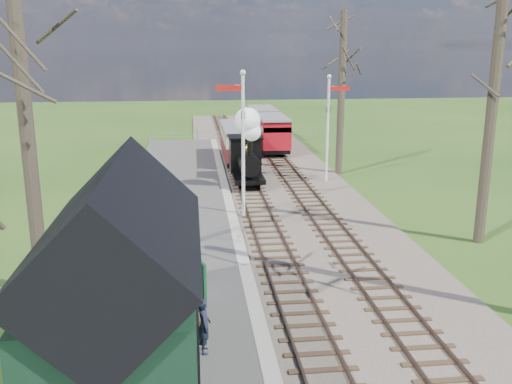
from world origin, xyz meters
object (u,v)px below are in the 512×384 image
semaphore_near (241,134)px  locomotive (247,151)px  bench (188,308)px  semaphore_far (329,120)px  red_carriage_b (262,122)px  sign_board (201,279)px  red_carriage_a (272,133)px  coach (238,141)px  person (204,326)px  station_shed (123,288)px

semaphore_near → locomotive: 5.89m
locomotive → bench: (-3.01, -15.07, -1.36)m
semaphore_far → red_carriage_b: semaphore_far is taller
locomotive → red_carriage_b: (2.61, 14.61, -0.48)m
sign_board → bench: 1.40m
semaphore_near → red_carriage_a: (3.37, 14.69, -2.21)m
coach → bench: coach is taller
locomotive → person: size_ratio=3.03×
coach → red_carriage_b: red_carriage_b is taller
semaphore_near → locomotive: size_ratio=1.53×
red_carriage_a → red_carriage_b: 5.50m
person → bench: bearing=10.5°
person → semaphore_far: bearing=-25.1°
person → red_carriage_a: bearing=-14.3°
station_shed → coach: bearing=79.7°
semaphore_near → person: semaphore_near is taller
station_shed → person: size_ratio=4.71×
red_carriage_b → coach: bearing=-106.9°
station_shed → semaphore_near: 12.58m
red_carriage_b → bench: red_carriage_b is taller
station_shed → red_carriage_a: size_ratio=1.32×
semaphore_near → sign_board: 8.85m
sign_board → locomotive: bearing=79.1°
station_shed → red_carriage_b: (6.90, 32.19, -0.86)m
station_shed → coach: (4.30, 23.64, -0.88)m
locomotive → red_carriage_b: 14.84m
semaphore_far → red_carriage_a: bearing=101.5°
station_shed → semaphore_far: bearing=64.3°
station_shed → sign_board: size_ratio=5.62×
semaphore_near → red_carriage_a: size_ratio=1.30×
coach → sign_board: size_ratio=5.79×
sign_board → coach: bearing=82.4°
red_carriage_a → person: red_carriage_a is taller
coach → bench: 21.36m
coach → sign_board: coach is taller
semaphore_near → bench: 10.23m
locomotive → station_shed: bearing=-103.7°
red_carriage_b → bench: size_ratio=3.76×
locomotive → person: (-2.62, -16.72, -1.02)m
red_carriage_a → red_carriage_b: size_ratio=1.00×
semaphore_far → bench: 17.40m
semaphore_near → bench: semaphore_near is taller
semaphore_far → locomotive: semaphore_far is taller
station_shed → semaphore_far: size_ratio=1.10×
semaphore_far → bench: bearing=-115.5°
red_carriage_b → sign_board: (-5.26, -28.35, -0.65)m
locomotive → sign_board: 14.04m
semaphore_near → bench: (-2.25, -9.49, -3.09)m
red_carriage_b → sign_board: 28.84m
semaphore_far → semaphore_near: bearing=-130.6°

